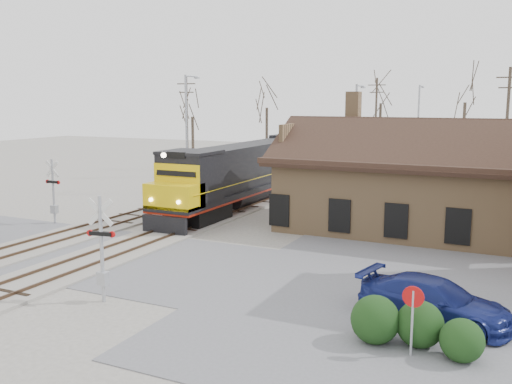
% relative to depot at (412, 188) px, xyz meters
% --- Properties ---
extents(ground, '(140.00, 140.00, 0.00)m').
position_rel_depot_xyz_m(ground, '(-11.99, -12.00, -2.41)').
color(ground, '#A7A297').
rests_on(ground, ground).
extents(road, '(60.00, 9.00, 0.03)m').
position_rel_depot_xyz_m(road, '(-11.99, -12.00, -2.39)').
color(road, slate).
rests_on(road, ground).
extents(track_main, '(3.40, 90.00, 0.24)m').
position_rel_depot_xyz_m(track_main, '(-11.99, 3.00, -2.34)').
color(track_main, '#A7A297').
rests_on(track_main, ground).
extents(track_siding, '(3.40, 90.00, 0.24)m').
position_rel_depot_xyz_m(track_siding, '(-16.49, 3.00, -2.34)').
color(track_siding, '#A7A297').
rests_on(track_siding, ground).
extents(depot, '(15.20, 9.31, 7.90)m').
position_rel_depot_xyz_m(depot, '(0.00, 0.00, 0.00)').
color(depot, '#9F7A52').
rests_on(depot, ground).
extents(locomotive_lead, '(3.04, 20.36, 4.52)m').
position_rel_depot_xyz_m(locomotive_lead, '(-11.99, 2.26, -0.03)').
color(locomotive_lead, black).
rests_on(locomotive_lead, ground).
extents(locomotive_trailing, '(3.04, 20.36, 4.28)m').
position_rel_depot_xyz_m(locomotive_trailing, '(-11.99, 22.89, -0.03)').
color(locomotive_trailing, black).
rests_on(locomotive_trailing, ground).
extents(crossbuck_near, '(1.13, 0.31, 3.98)m').
position_rel_depot_xyz_m(crossbuck_near, '(-7.94, -17.02, -0.53)').
color(crossbuck_near, '#A5A8AD').
rests_on(crossbuck_near, ground).
extents(crossbuck_far, '(1.12, 0.29, 3.92)m').
position_rel_depot_xyz_m(crossbuck_far, '(-19.68, -7.68, -0.56)').
color(crossbuck_far, '#A5A8AD').
rests_on(crossbuck_far, ground).
extents(do_not_enter_sign, '(0.64, 0.08, 2.13)m').
position_rel_depot_xyz_m(do_not_enter_sign, '(3.20, -16.73, -0.91)').
color(do_not_enter_sign, '#A5A8AD').
rests_on(do_not_enter_sign, ground).
extents(parked_car, '(5.47, 3.14, 1.49)m').
position_rel_depot_xyz_m(parked_car, '(3.40, -13.76, -1.66)').
color(parked_car, navy).
rests_on(parked_car, ground).
extents(hedge_a, '(1.50, 1.50, 1.50)m').
position_rel_depot_xyz_m(hedge_a, '(2.01, -16.26, -1.66)').
color(hedge_a, black).
rests_on(hedge_a, ground).
extents(hedge_b, '(1.43, 1.43, 1.43)m').
position_rel_depot_xyz_m(hedge_b, '(3.30, -15.95, -1.69)').
color(hedge_b, black).
rests_on(hedge_b, ground).
extents(hedge_c, '(1.26, 1.26, 1.26)m').
position_rel_depot_xyz_m(hedge_c, '(4.55, -16.43, -1.78)').
color(hedge_c, black).
rests_on(hedge_c, ground).
extents(streetlight_a, '(0.25, 2.04, 9.36)m').
position_rel_depot_xyz_m(streetlight_a, '(-18.86, 5.99, 2.81)').
color(streetlight_a, '#A5A8AD').
rests_on(streetlight_a, ground).
extents(streetlight_b, '(0.25, 2.04, 8.52)m').
position_rel_depot_xyz_m(streetlight_b, '(-5.54, 7.72, 2.38)').
color(streetlight_b, '#A5A8AD').
rests_on(streetlight_b, ground).
extents(streetlight_c, '(0.25, 2.04, 8.83)m').
position_rel_depot_xyz_m(streetlight_c, '(-4.03, 24.14, 2.54)').
color(streetlight_c, '#A5A8AD').
rests_on(streetlight_c, ground).
extents(utility_pole_a, '(2.00, 0.24, 9.72)m').
position_rel_depot_xyz_m(utility_pole_a, '(-24.04, 14.03, 2.68)').
color(utility_pole_a, '#382D23').
rests_on(utility_pole_a, ground).
extents(utility_pole_b, '(2.00, 0.24, 9.85)m').
position_rel_depot_xyz_m(utility_pole_b, '(-9.99, 31.30, 2.74)').
color(utility_pole_b, '#382D23').
rests_on(utility_pole_b, ground).
extents(utility_pole_c, '(2.00, 0.24, 9.95)m').
position_rel_depot_xyz_m(utility_pole_c, '(4.11, 16.77, 2.79)').
color(utility_pole_c, '#382D23').
rests_on(utility_pole_c, ground).
extents(tree_a, '(3.75, 3.75, 9.18)m').
position_rel_depot_xyz_m(tree_a, '(-27.18, 20.07, 4.12)').
color(tree_a, '#382D23').
rests_on(tree_a, ground).
extents(tree_b, '(4.37, 4.37, 10.71)m').
position_rel_depot_xyz_m(tree_b, '(-20.77, 25.36, 5.22)').
color(tree_b, '#382D23').
rests_on(tree_b, ground).
extents(tree_c, '(4.68, 4.68, 11.47)m').
position_rel_depot_xyz_m(tree_c, '(-10.07, 33.75, 5.76)').
color(tree_c, '#382D23').
rests_on(tree_c, ground).
extents(tree_d, '(4.77, 4.77, 11.68)m').
position_rel_depot_xyz_m(tree_d, '(-0.48, 30.34, 5.92)').
color(tree_d, '#382D23').
rests_on(tree_d, ground).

